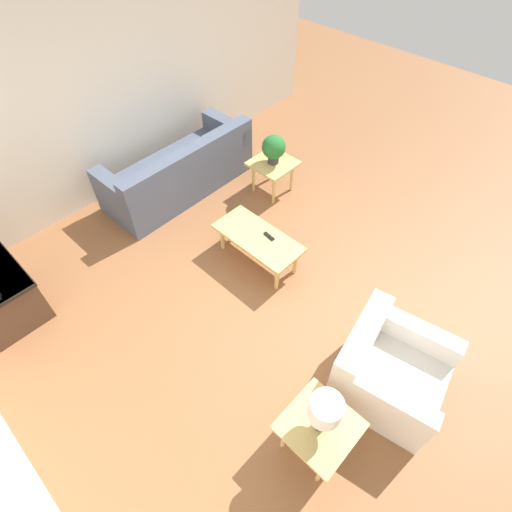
# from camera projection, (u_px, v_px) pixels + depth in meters

# --- Properties ---
(ground_plane) EXTENTS (14.00, 14.00, 0.00)m
(ground_plane) POSITION_uv_depth(u_px,v_px,m) (289.00, 287.00, 4.71)
(ground_plane) COLOR #8E5B38
(wall_right) EXTENTS (0.12, 7.20, 2.70)m
(wall_right) POSITION_uv_depth(u_px,v_px,m) (114.00, 90.00, 5.10)
(wall_right) COLOR silver
(wall_right) RESTS_ON ground_plane
(sofa) EXTENTS (0.91, 2.19, 0.83)m
(sofa) POSITION_uv_depth(u_px,v_px,m) (181.00, 172.00, 5.67)
(sofa) COLOR #4C566B
(sofa) RESTS_ON ground_plane
(armchair) EXTENTS (1.06, 1.06, 0.75)m
(armchair) POSITION_uv_depth(u_px,v_px,m) (387.00, 370.00, 3.70)
(armchair) COLOR silver
(armchair) RESTS_ON ground_plane
(coffee_table) EXTENTS (1.09, 0.50, 0.41)m
(coffee_table) POSITION_uv_depth(u_px,v_px,m) (258.00, 239.00, 4.72)
(coffee_table) COLOR tan
(coffee_table) RESTS_ON ground_plane
(side_table_plant) EXTENTS (0.57, 0.57, 0.49)m
(side_table_plant) POSITION_uv_depth(u_px,v_px,m) (273.00, 166.00, 5.57)
(side_table_plant) COLOR tan
(side_table_plant) RESTS_ON ground_plane
(side_table_lamp) EXTENTS (0.57, 0.57, 0.49)m
(side_table_lamp) POSITION_uv_depth(u_px,v_px,m) (319.00, 428.00, 3.23)
(side_table_lamp) COLOR tan
(side_table_lamp) RESTS_ON ground_plane
(potted_plant) EXTENTS (0.32, 0.32, 0.41)m
(potted_plant) POSITION_uv_depth(u_px,v_px,m) (274.00, 148.00, 5.35)
(potted_plant) COLOR #333338
(potted_plant) RESTS_ON side_table_plant
(table_lamp) EXTENTS (0.26, 0.26, 0.45)m
(table_lamp) POSITION_uv_depth(u_px,v_px,m) (325.00, 411.00, 2.95)
(table_lamp) COLOR #333333
(table_lamp) RESTS_ON side_table_lamp
(remote_control) EXTENTS (0.16, 0.06, 0.02)m
(remote_control) POSITION_uv_depth(u_px,v_px,m) (269.00, 236.00, 4.68)
(remote_control) COLOR black
(remote_control) RESTS_ON coffee_table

